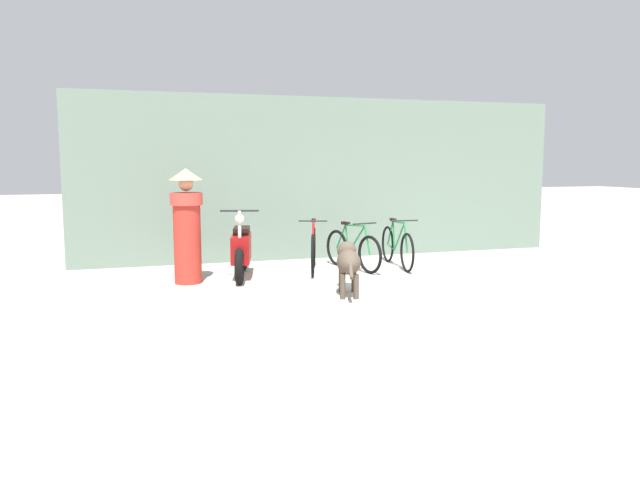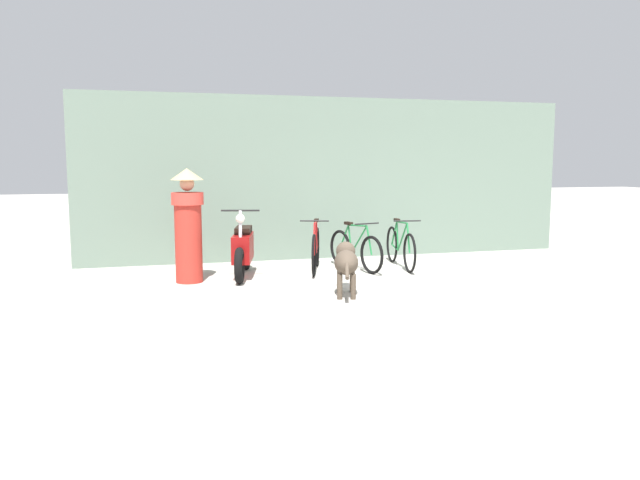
# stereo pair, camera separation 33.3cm
# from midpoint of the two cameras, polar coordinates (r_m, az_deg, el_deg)

# --- Properties ---
(ground_plane) EXTENTS (60.00, 60.00, 0.00)m
(ground_plane) POSITION_cam_midpoint_polar(r_m,az_deg,el_deg) (8.66, 7.19, -4.92)
(ground_plane) COLOR #ADA89E
(shop_wall_back) EXTENTS (9.35, 0.20, 2.99)m
(shop_wall_back) POSITION_cam_midpoint_polar(r_m,az_deg,el_deg) (11.77, 0.03, 5.66)
(shop_wall_back) COLOR slate
(shop_wall_back) RESTS_ON ground
(bicycle_0) EXTENTS (0.62, 1.61, 0.88)m
(bicycle_0) POSITION_cam_midpoint_polar(r_m,az_deg,el_deg) (10.32, -1.53, -0.85)
(bicycle_0) COLOR black
(bicycle_0) RESTS_ON ground
(bicycle_1) EXTENTS (0.53, 1.56, 0.82)m
(bicycle_1) POSITION_cam_midpoint_polar(r_m,az_deg,el_deg) (10.48, 2.09, -0.89)
(bicycle_1) COLOR black
(bicycle_1) RESTS_ON ground
(bicycle_2) EXTENTS (0.46, 1.74, 0.85)m
(bicycle_2) POSITION_cam_midpoint_polar(r_m,az_deg,el_deg) (10.80, 6.17, -0.60)
(bicycle_2) COLOR black
(bicycle_2) RESTS_ON ground
(motorcycle) EXTENTS (0.63, 1.74, 1.09)m
(motorcycle) POSITION_cam_midpoint_polar(r_m,az_deg,el_deg) (9.87, -8.17, -0.95)
(motorcycle) COLOR black
(motorcycle) RESTS_ON ground
(stray_dog) EXTENTS (0.56, 1.26, 0.68)m
(stray_dog) POSITION_cam_midpoint_polar(r_m,az_deg,el_deg) (8.51, 1.47, -1.95)
(stray_dog) COLOR #4C3F33
(stray_dog) RESTS_ON ground
(person_in_robes) EXTENTS (0.61, 0.61, 1.71)m
(person_in_robes) POSITION_cam_midpoint_polar(r_m,az_deg,el_deg) (9.48, -13.06, 1.50)
(person_in_robes) COLOR #B72D23
(person_in_robes) RESTS_ON ground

